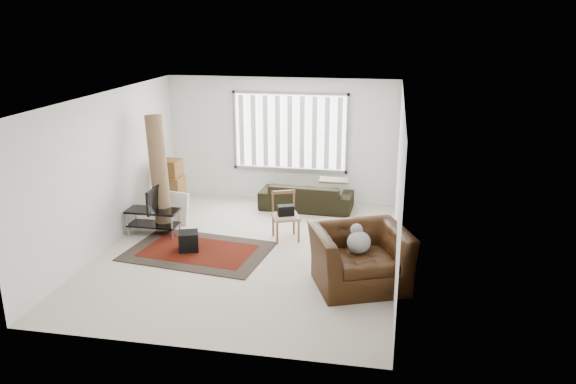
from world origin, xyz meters
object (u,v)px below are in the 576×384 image
(sofa, at_px, (306,192))
(side_chair, at_px, (285,214))
(tv_stand, at_px, (153,217))
(armchair, at_px, (360,253))
(moving_boxes, at_px, (173,189))

(sofa, bearing_deg, side_chair, 88.71)
(tv_stand, bearing_deg, armchair, -19.31)
(side_chair, distance_m, armchair, 2.16)
(moving_boxes, distance_m, armchair, 4.69)
(tv_stand, height_order, side_chair, side_chair)
(sofa, distance_m, armchair, 3.58)
(side_chair, height_order, armchair, armchair)
(tv_stand, distance_m, armchair, 4.16)
(armchair, bearing_deg, sofa, 90.06)
(tv_stand, distance_m, moving_boxes, 1.14)
(moving_boxes, height_order, armchair, moving_boxes)
(sofa, relative_size, side_chair, 2.22)
(moving_boxes, bearing_deg, tv_stand, -87.34)
(tv_stand, xyz_separation_m, sofa, (2.59, 1.95, 0.02))
(armchair, bearing_deg, tv_stand, 139.02)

